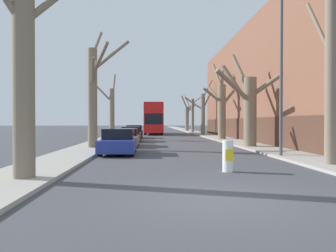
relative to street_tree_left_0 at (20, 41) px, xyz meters
name	(u,v)px	position (x,y,z in m)	size (l,w,h in m)	color
ground_plane	(221,199)	(5.46, -2.47, -4.17)	(300.00, 300.00, 0.00)	#424247
sidewalk_left	(127,132)	(-0.26, 47.53, -4.11)	(2.50, 120.00, 0.12)	#A39E93
sidewalk_right	(192,132)	(11.18, 47.53, -4.11)	(2.50, 120.00, 0.12)	#A39E93
building_facade_right	(287,87)	(17.42, 22.06, 1.13)	(10.08, 33.92, 10.64)	brown
street_tree_left_0	(20,41)	(0.00, 0.00, 0.00)	(4.89, 2.81, 8.20)	#7A6B56
street_tree_left_1	(94,91)	(0.17, 11.65, -0.39)	(2.67, 4.33, 8.19)	#7A6B56
street_tree_left_2	(111,110)	(-0.02, 22.58, -1.24)	(2.62, 2.39, 6.69)	#7A6B56
street_tree_right_0	(332,57)	(11.05, 2.72, 0.17)	(3.27, 2.83, 10.46)	#7A6B56
street_tree_right_1	(248,104)	(10.58, 12.28, -1.18)	(4.86, 4.01, 6.81)	#7A6B56
street_tree_right_2	(221,106)	(10.83, 22.21, -0.86)	(3.20, 3.05, 7.85)	#7A6B56
street_tree_right_3	(203,112)	(10.71, 32.77, -1.11)	(3.69, 1.45, 7.30)	#7A6B56
street_tree_right_4	(193,113)	(10.75, 43.50, -0.99)	(3.75, 2.24, 6.55)	#7A6B56
street_tree_right_5	(187,117)	(10.91, 52.64, -1.38)	(3.30, 2.62, 6.81)	#7A6B56
double_decker_bus	(153,117)	(4.25, 37.40, -1.69)	(2.62, 10.27, 4.38)	red
parked_car_0	(119,142)	(2.07, 8.34, -3.51)	(1.87, 4.05, 1.40)	navy
parked_car_1	(126,138)	(2.07, 14.03, -3.55)	(1.79, 4.37, 1.31)	olive
parked_car_2	(131,134)	(2.07, 19.77, -3.53)	(1.73, 4.37, 1.35)	black
parked_car_3	(134,132)	(2.07, 25.88, -3.50)	(1.78, 4.37, 1.42)	black
lamp_post	(279,66)	(10.21, 5.98, 0.39)	(1.40, 0.20, 8.20)	#4C4F54
traffic_bollard	(228,156)	(6.59, 1.60, -3.61)	(0.38, 0.40, 1.13)	white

